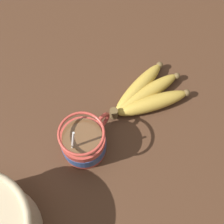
% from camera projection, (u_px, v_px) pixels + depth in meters
% --- Properties ---
extents(table, '(1.21, 1.21, 0.04)m').
position_uv_depth(table, '(111.00, 138.00, 0.78)').
color(table, '#422819').
rests_on(table, ground).
extents(coffee_mug, '(0.14, 0.10, 0.14)m').
position_uv_depth(coffee_mug, '(84.00, 142.00, 0.71)').
color(coffee_mug, '#B23D33').
rests_on(coffee_mug, table).
extents(banana_bunch, '(0.21, 0.14, 0.04)m').
position_uv_depth(banana_bunch, '(147.00, 95.00, 0.79)').
color(banana_bunch, brown).
rests_on(banana_bunch, table).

